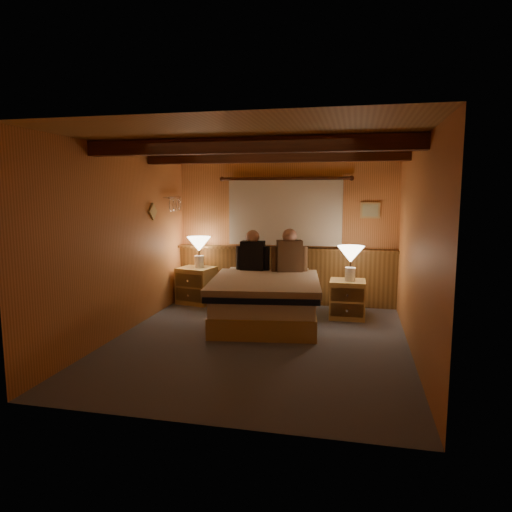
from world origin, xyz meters
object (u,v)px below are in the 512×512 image
(bed, at_px, (266,299))
(person_left, at_px, (253,254))
(lamp_right, at_px, (351,256))
(nightstand_left, at_px, (197,285))
(lamp_left, at_px, (199,246))
(person_right, at_px, (289,254))
(nightstand_right, at_px, (347,299))
(duffel_bag, at_px, (232,297))

(bed, xyz_separation_m, person_left, (-0.33, 0.62, 0.56))
(person_left, bearing_deg, bed, -63.96)
(person_left, bearing_deg, lamp_right, -7.79)
(nightstand_left, bearing_deg, lamp_left, 38.57)
(lamp_left, bearing_deg, person_right, -10.40)
(bed, bearing_deg, nightstand_right, 15.82)
(duffel_bag, bearing_deg, bed, -49.57)
(bed, relative_size, person_right, 3.02)
(lamp_right, bearing_deg, bed, -158.06)
(person_left, distance_m, duffel_bag, 0.81)
(bed, xyz_separation_m, nightstand_left, (-1.34, 0.87, -0.03))
(bed, distance_m, lamp_right, 1.37)
(bed, height_order, person_right, person_right)
(nightstand_left, height_order, person_right, person_right)
(bed, xyz_separation_m, person_right, (0.24, 0.61, 0.57))
(nightstand_left, height_order, lamp_left, lamp_left)
(nightstand_right, height_order, person_left, person_left)
(bed, bearing_deg, nightstand_left, 139.58)
(lamp_left, bearing_deg, lamp_right, -9.96)
(lamp_left, distance_m, lamp_right, 2.49)
(bed, height_order, person_left, person_left)
(nightstand_left, relative_size, nightstand_right, 1.14)
(nightstand_right, bearing_deg, person_right, 170.75)
(lamp_left, relative_size, person_left, 0.79)
(lamp_left, bearing_deg, person_left, -15.70)
(lamp_right, bearing_deg, nightstand_left, 170.73)
(nightstand_right, height_order, lamp_left, lamp_left)
(person_left, bearing_deg, nightstand_right, -7.27)
(lamp_right, relative_size, person_right, 0.75)
(person_left, relative_size, person_right, 0.95)
(nightstand_right, bearing_deg, lamp_left, 169.53)
(lamp_left, distance_m, person_left, 1.01)
(person_left, bearing_deg, lamp_left, 162.61)
(person_right, bearing_deg, lamp_right, -24.18)
(nightstand_right, xyz_separation_m, person_left, (-1.45, 0.14, 0.61))
(bed, relative_size, person_left, 3.18)
(lamp_left, bearing_deg, nightstand_left, -153.43)
(person_right, xyz_separation_m, duffel_bag, (-0.94, 0.10, -0.74))
(lamp_right, bearing_deg, lamp_left, 170.04)
(nightstand_right, relative_size, duffel_bag, 0.98)
(nightstand_right, bearing_deg, lamp_right, -28.46)
(bed, bearing_deg, person_right, 60.84)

